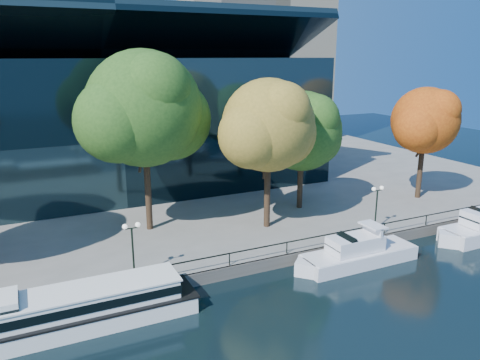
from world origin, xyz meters
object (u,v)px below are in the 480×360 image
tree_2 (146,111)px  tree_4 (304,133)px  tour_boat (74,309)px  tree_3 (270,127)px  lamp_1 (132,237)px  lamp_2 (377,198)px  cruiser_near (355,253)px  tree_5 (426,122)px

tree_2 → tree_4: size_ratio=1.33×
tour_boat → tree_3: bearing=24.3°
lamp_1 → lamp_2: (21.92, 0.00, 0.00)m
tree_2 → lamp_2: bearing=-25.7°
tour_boat → cruiser_near: 21.35m
tree_5 → lamp_1: size_ratio=3.00×
cruiser_near → lamp_1: size_ratio=2.71×
cruiser_near → tree_4: size_ratio=0.91×
tree_2 → tree_3: bearing=-21.8°
lamp_1 → tree_5: bearing=9.7°
tour_boat → lamp_2: (26.37, 3.31, 2.71)m
tour_boat → lamp_2: 26.71m
tree_3 → tree_4: size_ratio=1.13×
tour_boat → tree_5: size_ratio=1.30×
tree_2 → lamp_2: tree_2 is taller
tree_2 → tree_4: 15.87m
tour_boat → cruiser_near: cruiser_near is taller
tour_boat → tree_4: (23.72, 11.54, 7.54)m
tree_5 → lamp_1: tree_5 is taller
tour_boat → tree_2: tree_2 is taller
lamp_1 → tree_4: bearing=23.1°
tree_5 → tree_3: bearing=-177.6°
tree_2 → tree_4: bearing=-2.0°
lamp_2 → tree_2: bearing=154.3°
cruiser_near → lamp_2: bearing=35.0°
tree_3 → tree_5: size_ratio=1.11×
tree_2 → tree_3: 10.76m
tour_boat → cruiser_near: (21.35, -0.21, -0.29)m
cruiser_near → tree_4: bearing=78.6°
tree_3 → lamp_1: 15.68m
tree_2 → lamp_2: 21.66m
tree_4 → tree_2: bearing=178.0°
tour_boat → tree_2: 17.90m
cruiser_near → tree_2: size_ratio=0.69×
lamp_1 → lamp_2: size_ratio=1.00×
tree_4 → lamp_1: 21.50m
tree_4 → cruiser_near: bearing=-101.4°
tour_boat → lamp_2: size_ratio=3.90×
cruiser_near → tree_5: bearing=29.5°
tour_boat → tree_4: 27.43m
tour_boat → tree_5: 39.39m
tree_2 → tree_3: tree_2 is taller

